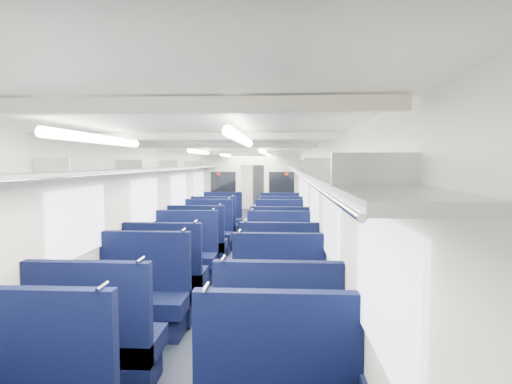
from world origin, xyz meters
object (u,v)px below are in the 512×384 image
at_px(seat_4, 97,347).
at_px(seat_16, 215,229).
at_px(seat_13, 279,248).
at_px(seat_14, 208,236).
at_px(seat_10, 185,259).
at_px(seat_6, 142,301).
at_px(seat_11, 279,260).
at_px(seat_19, 280,223).
at_px(bulkhead, 252,191).
at_px(seat_18, 222,221).
at_px(end_door, 262,187).
at_px(seat_17, 280,228).
at_px(seat_9, 279,277).
at_px(seat_15, 280,237).
at_px(seat_8, 166,278).
at_px(seat_5, 278,347).
at_px(seat_7, 279,305).
at_px(seat_12, 198,246).

distance_m(seat_4, seat_16, 6.91).
relative_size(seat_13, seat_14, 1.00).
distance_m(seat_10, seat_16, 3.35).
xyz_separation_m(seat_6, seat_11, (1.66, 2.30, 0.00)).
bearing_deg(seat_4, seat_19, 78.29).
bearing_deg(bulkhead, seat_13, -79.21).
xyz_separation_m(seat_10, seat_18, (0.00, 4.67, 0.00)).
bearing_deg(end_door, seat_10, -94.16).
bearing_deg(seat_17, seat_10, -115.30).
xyz_separation_m(seat_9, seat_15, (0.00, 3.40, 0.00)).
relative_size(seat_10, seat_15, 1.00).
height_order(seat_8, seat_15, same).
bearing_deg(seat_14, seat_18, 90.00).
bearing_deg(seat_13, seat_9, -90.00).
xyz_separation_m(seat_9, seat_11, (0.00, 1.10, 0.00)).
xyz_separation_m(end_door, seat_5, (0.83, -14.88, -0.61)).
relative_size(seat_5, seat_19, 1.00).
distance_m(seat_16, seat_19, 1.99).
bearing_deg(seat_16, seat_19, 33.55).
height_order(seat_4, seat_6, same).
bearing_deg(seat_15, seat_10, -125.74).
relative_size(seat_15, seat_18, 1.00).
bearing_deg(seat_4, seat_13, 70.09).
bearing_deg(seat_7, seat_4, -143.18).
bearing_deg(seat_4, seat_8, 90.00).
distance_m(seat_13, seat_15, 1.28).
bearing_deg(end_door, seat_11, -85.84).
relative_size(seat_4, seat_6, 1.00).
distance_m(seat_7, seat_9, 1.22).
bearing_deg(seat_12, end_door, 85.37).
bearing_deg(seat_7, seat_5, -90.00).
relative_size(seat_5, seat_16, 1.00).
xyz_separation_m(seat_8, seat_18, (0.00, 5.89, 0.00)).
relative_size(seat_12, seat_13, 1.00).
relative_size(end_door, seat_17, 1.59).
xyz_separation_m(end_door, seat_13, (0.83, -10.40, -0.61)).
bearing_deg(seat_12, seat_19, 63.16).
bearing_deg(seat_12, seat_14, 90.00).
bearing_deg(end_door, seat_15, -84.80).
distance_m(seat_15, seat_19, 2.14).
bearing_deg(seat_4, seat_16, 90.00).
height_order(end_door, seat_16, end_door).
xyz_separation_m(seat_7, seat_9, (0.00, 1.22, 0.00)).
distance_m(seat_10, seat_12, 1.17).
bearing_deg(seat_6, seat_14, 90.00).
distance_m(end_door, seat_5, 14.91).
bearing_deg(seat_18, seat_10, -90.00).
xyz_separation_m(seat_7, seat_17, (0.00, 5.83, 0.00)).
xyz_separation_m(seat_5, seat_8, (-1.66, 2.24, 0.00)).
xyz_separation_m(seat_5, seat_14, (-1.66, 5.76, 0.00)).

